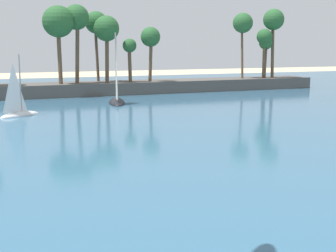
% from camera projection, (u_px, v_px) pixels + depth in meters
% --- Properties ---
extents(sea, '(220.00, 96.94, 0.06)m').
position_uv_depth(sea, '(22.00, 105.00, 54.57)').
color(sea, '#33607F').
rests_on(sea, ground).
extents(palm_headland, '(92.99, 6.37, 13.45)m').
position_uv_depth(palm_headland, '(13.00, 62.00, 61.35)').
color(palm_headland, '#514C47').
rests_on(palm_headland, ground).
extents(sailboat_toward_headland, '(4.48, 3.50, 6.45)m').
position_uv_depth(sailboat_toward_headland, '(19.00, 110.00, 45.59)').
color(sailboat_toward_headland, white).
rests_on(sailboat_toward_headland, sea).
extents(sailboat_far_left, '(3.34, 6.48, 9.00)m').
position_uv_depth(sailboat_far_left, '(117.00, 97.00, 55.76)').
color(sailboat_far_left, black).
rests_on(sailboat_far_left, sea).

